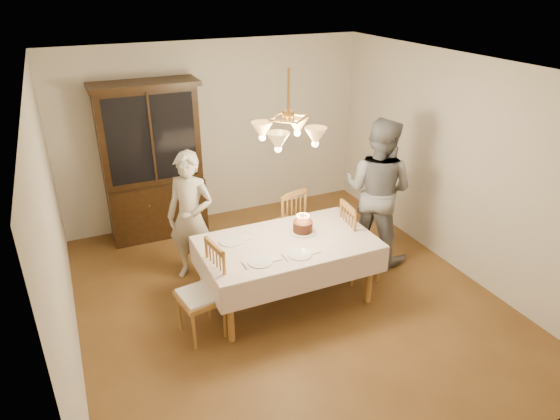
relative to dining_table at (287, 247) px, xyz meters
name	(u,v)px	position (x,y,z in m)	size (l,w,h in m)	color
ground	(287,299)	(0.00, 0.00, -0.68)	(5.00, 5.00, 0.00)	brown
room_shell	(288,171)	(0.00, 0.00, 0.90)	(5.00, 5.00, 5.00)	white
dining_table	(287,247)	(0.00, 0.00, 0.00)	(1.90, 1.10, 0.76)	olive
china_hutch	(153,164)	(-0.99, 2.25, 0.36)	(1.38, 0.54, 2.16)	black
chair_far_side	(284,227)	(0.36, 0.87, -0.24)	(0.54, 0.53, 1.00)	olive
chair_left_end	(201,296)	(-1.04, -0.18, -0.23)	(0.48, 0.50, 1.00)	olive
chair_right_end	(359,245)	(0.99, 0.08, -0.24)	(0.46, 0.48, 1.00)	olive
elderly_woman	(191,218)	(-0.83, 0.90, 0.12)	(0.59, 0.39, 1.61)	beige
adult_in_grey	(378,190)	(1.46, 0.45, 0.25)	(0.90, 0.70, 1.86)	slate
birthday_cake	(303,227)	(0.25, 0.12, 0.14)	(0.30, 0.30, 0.22)	white
place_setting_near_left	(261,261)	(-0.42, -0.28, 0.08)	(0.40, 0.25, 0.02)	white
place_setting_near_right	(301,254)	(0.01, -0.32, 0.08)	(0.40, 0.25, 0.02)	white
place_setting_far_left	(232,241)	(-0.55, 0.25, 0.08)	(0.41, 0.27, 0.02)	white
chandelier	(288,133)	(0.00, 0.00, 1.29)	(0.62, 0.62, 0.73)	#BF8C3F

